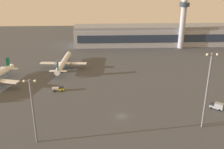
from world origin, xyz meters
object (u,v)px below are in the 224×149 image
(airplane_terminal_side, at_px, (63,63))
(apron_light_west, at_px, (33,108))
(control_tower, at_px, (183,19))
(catering_truck, at_px, (217,106))
(apron_light_east, at_px, (207,87))
(fuel_truck, at_px, (59,89))

(airplane_terminal_side, distance_m, apron_light_west, 79.68)
(airplane_terminal_side, bearing_deg, apron_light_west, -85.63)
(control_tower, bearing_deg, catering_truck, -97.31)
(control_tower, distance_m, airplane_terminal_side, 102.06)
(apron_light_west, bearing_deg, catering_truck, 15.85)
(control_tower, relative_size, apron_light_east, 1.35)
(control_tower, bearing_deg, airplane_terminal_side, -153.11)
(apron_light_east, bearing_deg, catering_truck, 49.83)
(catering_truck, bearing_deg, apron_light_east, 175.86)
(catering_truck, bearing_deg, airplane_terminal_side, 88.93)
(control_tower, height_order, apron_light_east, control_tower)
(control_tower, xyz_separation_m, catering_truck, (-13.19, -102.76, -22.29))
(apron_light_east, relative_size, apron_light_west, 1.25)
(catering_truck, bearing_deg, control_tower, 28.72)
(catering_truck, distance_m, apron_light_west, 79.69)
(airplane_terminal_side, relative_size, apron_light_west, 1.55)
(fuel_truck, xyz_separation_m, apron_light_east, (62.21, -36.89, 15.94))
(fuel_truck, height_order, catering_truck, catering_truck)
(airplane_terminal_side, height_order, apron_light_west, apron_light_west)
(airplane_terminal_side, distance_m, apron_light_east, 97.12)
(airplane_terminal_side, bearing_deg, control_tower, 31.01)
(apron_light_west, bearing_deg, control_tower, 54.42)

